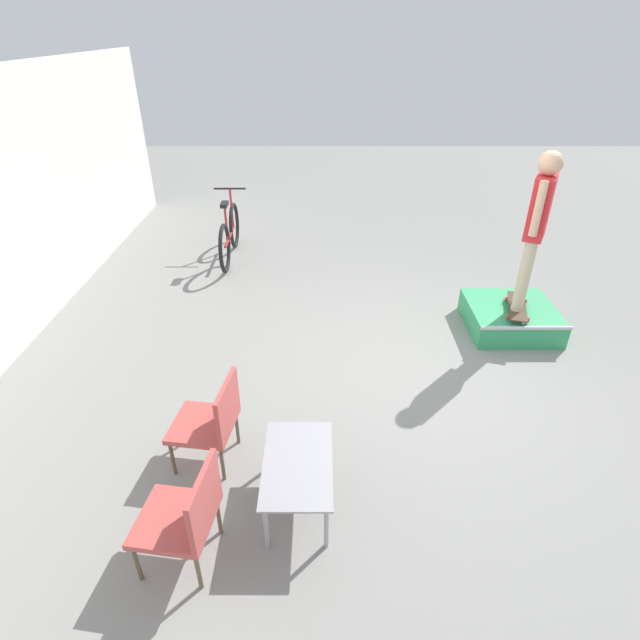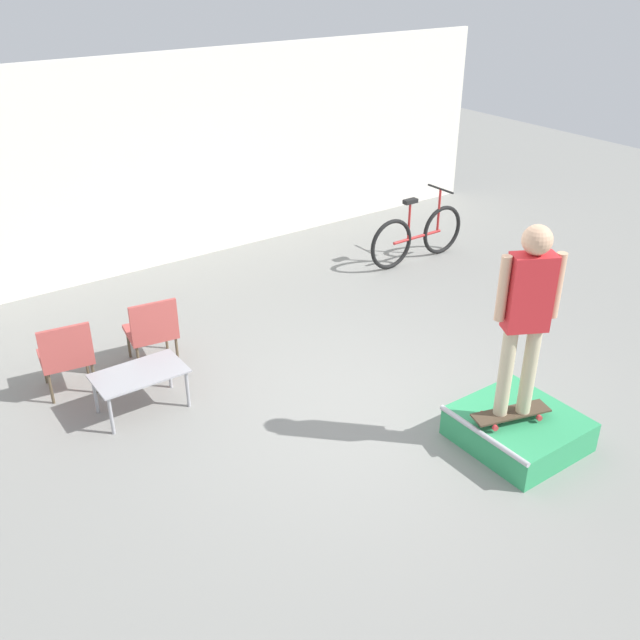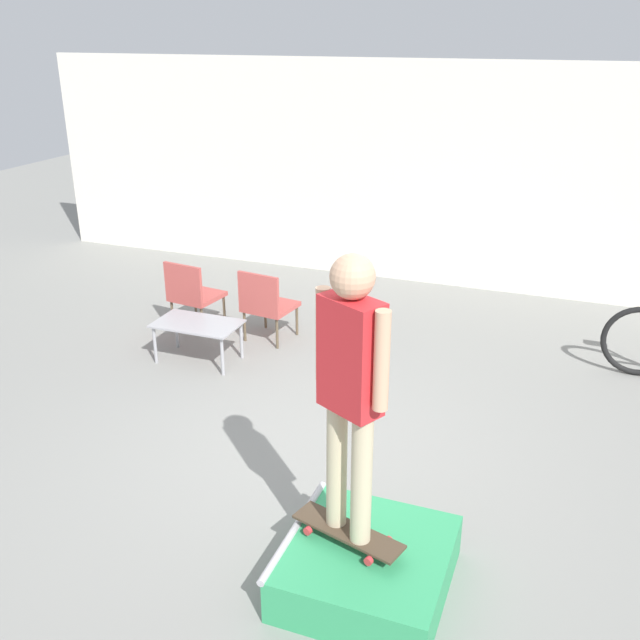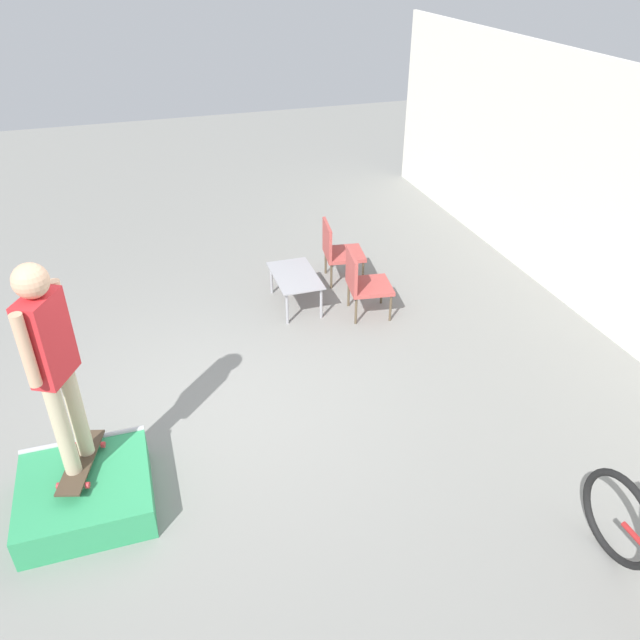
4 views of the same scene
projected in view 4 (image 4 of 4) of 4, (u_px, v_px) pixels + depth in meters
The scene contains 8 objects.
ground_plane at pixel (226, 408), 6.41m from camera, with size 24.00×24.00×0.00m, color gray.
house_wall_back at pixel (637, 218), 6.81m from camera, with size 12.00×0.06×3.00m.
skate_ramp_box at pixel (86, 493), 5.23m from camera, with size 1.04×1.06×0.33m.
skateboard_on_ramp at pixel (81, 462), 5.22m from camera, with size 0.78×0.40×0.07m.
person_skater at pixel (51, 353), 4.63m from camera, with size 0.52×0.35×1.84m.
coffee_table at pixel (295, 279), 7.97m from camera, with size 0.91×0.54×0.44m.
patio_chair_left at pixel (338, 249), 8.51m from camera, with size 0.59×0.59×0.85m.
patio_chair_right at pixel (363, 281), 7.74m from camera, with size 0.59×0.59×0.85m.
Camera 4 is at (5.02, -0.57, 4.17)m, focal length 35.00 mm.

